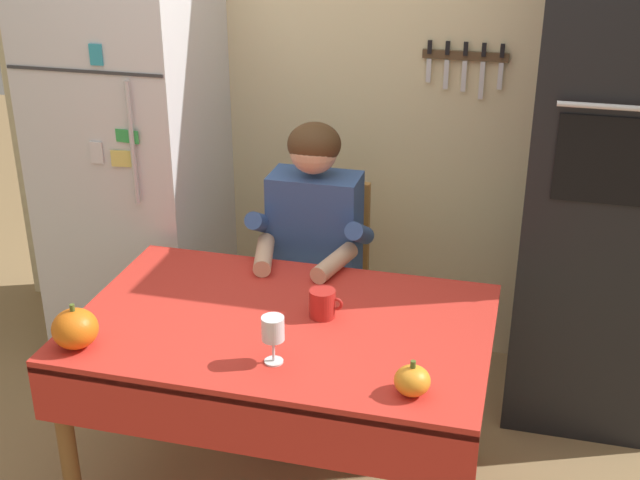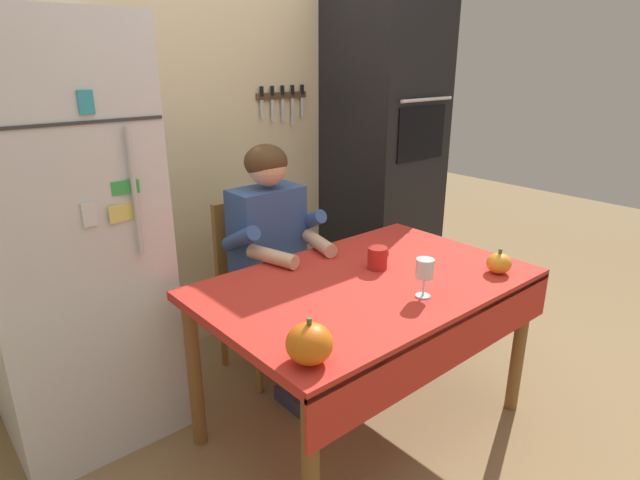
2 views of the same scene
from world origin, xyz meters
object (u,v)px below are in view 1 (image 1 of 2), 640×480
(refrigerator, at_px, (135,170))
(wall_oven, at_px, (607,173))
(dining_table, at_px, (281,345))
(coffee_mug, at_px, (323,303))
(chair_behind_person, at_px, (322,279))
(pumpkin_medium, at_px, (75,329))
(pumpkin_large, at_px, (412,381))
(seated_person, at_px, (311,249))
(wine_glass, at_px, (273,331))

(refrigerator, bearing_deg, wall_oven, 1.13)
(dining_table, relative_size, coffee_mug, 11.94)
(refrigerator, relative_size, wall_oven, 0.86)
(chair_behind_person, distance_m, pumpkin_medium, 1.25)
(wall_oven, distance_m, pumpkin_large, 1.37)
(refrigerator, distance_m, dining_table, 1.32)
(wall_oven, relative_size, coffee_mug, 17.91)
(refrigerator, xyz_separation_m, dining_table, (0.95, -0.88, -0.24))
(chair_behind_person, xyz_separation_m, coffee_mug, (0.18, -0.71, 0.28))
(refrigerator, distance_m, seated_person, 0.95)
(chair_behind_person, relative_size, seated_person, 0.75)
(chair_behind_person, relative_size, wine_glass, 5.86)
(dining_table, bearing_deg, refrigerator, 137.09)
(coffee_mug, bearing_deg, pumpkin_medium, -151.48)
(wall_oven, bearing_deg, wine_glass, -130.85)
(wall_oven, xyz_separation_m, dining_table, (-1.05, -0.92, -0.39))
(dining_table, xyz_separation_m, seated_person, (-0.06, 0.60, 0.08))
(refrigerator, relative_size, pumpkin_large, 16.08)
(wall_oven, distance_m, seated_person, 1.20)
(pumpkin_large, bearing_deg, seated_person, 121.45)
(pumpkin_large, bearing_deg, coffee_mug, 134.01)
(wall_oven, xyz_separation_m, wine_glass, (-1.00, -1.16, -0.20))
(seated_person, distance_m, coffee_mug, 0.55)
(seated_person, xyz_separation_m, coffee_mug, (0.18, -0.52, 0.05))
(refrigerator, xyz_separation_m, pumpkin_medium, (0.36, -1.19, -0.09))
(coffee_mug, bearing_deg, pumpkin_large, -45.99)
(wine_glass, bearing_deg, seated_person, 97.39)
(refrigerator, height_order, wine_glass, refrigerator)
(refrigerator, height_order, chair_behind_person, refrigerator)
(dining_table, bearing_deg, seated_person, 95.69)
(seated_person, bearing_deg, pumpkin_large, -58.55)
(wall_oven, bearing_deg, refrigerator, -178.87)
(wine_glass, bearing_deg, wall_oven, 49.15)
(wall_oven, height_order, chair_behind_person, wall_oven)
(wine_glass, bearing_deg, pumpkin_medium, -173.78)
(refrigerator, bearing_deg, dining_table, -42.91)
(refrigerator, height_order, pumpkin_medium, refrigerator)
(wall_oven, distance_m, pumpkin_medium, 2.06)
(chair_behind_person, xyz_separation_m, pumpkin_medium, (-0.53, -1.10, 0.29))
(wall_oven, distance_m, dining_table, 1.45)
(refrigerator, distance_m, pumpkin_large, 1.86)
(refrigerator, distance_m, wine_glass, 1.50)
(wine_glass, bearing_deg, chair_behind_person, 96.05)
(dining_table, distance_m, pumpkin_medium, 0.68)
(wall_oven, bearing_deg, chair_behind_person, -173.31)
(coffee_mug, height_order, pumpkin_large, pumpkin_large)
(wine_glass, bearing_deg, refrigerator, 131.76)
(chair_behind_person, distance_m, coffee_mug, 0.78)
(refrigerator, height_order, coffee_mug, refrigerator)
(wall_oven, distance_m, coffee_mug, 1.28)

